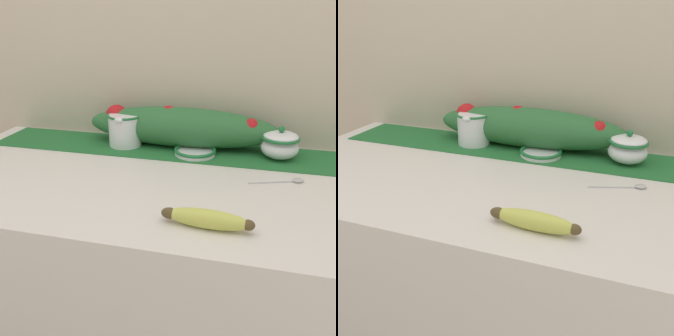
{
  "view_description": "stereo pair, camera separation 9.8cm",
  "coord_description": "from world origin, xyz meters",
  "views": [
    {
      "loc": [
        0.26,
        -0.92,
        1.33
      ],
      "look_at": [
        0.03,
        -0.05,
        0.96
      ],
      "focal_mm": 40.0,
      "sensor_mm": 36.0,
      "label": 1
    },
    {
      "loc": [
        0.35,
        -0.89,
        1.33
      ],
      "look_at": [
        0.03,
        -0.05,
        0.96
      ],
      "focal_mm": 40.0,
      "sensor_mm": 36.0,
      "label": 2
    }
  ],
  "objects": [
    {
      "name": "countertop",
      "position": [
        0.0,
        0.0,
        0.45
      ],
      "size": [
        1.4,
        0.69,
        0.91
      ],
      "primitive_type": "cube",
      "color": "silver",
      "rests_on": "ground_plane"
    },
    {
      "name": "back_wall",
      "position": [
        0.0,
        0.36,
        1.2
      ],
      "size": [
        2.2,
        0.04,
        2.4
      ],
      "primitive_type": "cube",
      "color": "beige",
      "rests_on": "ground_plane"
    },
    {
      "name": "table_runner",
      "position": [
        0.0,
        0.23,
        0.91
      ],
      "size": [
        1.29,
        0.21,
        0.0
      ],
      "primitive_type": "cube",
      "color": "#236B33",
      "rests_on": "countertop"
    },
    {
      "name": "cream_pitcher",
      "position": [
        -0.19,
        0.23,
        0.97
      ],
      "size": [
        0.12,
        0.14,
        0.11
      ],
      "color": "white",
      "rests_on": "countertop"
    },
    {
      "name": "sugar_bowl",
      "position": [
        0.32,
        0.23,
        0.95
      ],
      "size": [
        0.12,
        0.12,
        0.1
      ],
      "color": "white",
      "rests_on": "countertop"
    },
    {
      "name": "small_dish",
      "position": [
        0.06,
        0.19,
        0.92
      ],
      "size": [
        0.14,
        0.14,
        0.02
      ],
      "color": "white",
      "rests_on": "countertop"
    },
    {
      "name": "banana",
      "position": [
        0.17,
        -0.23,
        0.93
      ],
      "size": [
        0.2,
        0.05,
        0.04
      ],
      "rotation": [
        0.0,
        0.0,
        -0.05
      ],
      "color": "#CCD156",
      "rests_on": "countertop"
    },
    {
      "name": "spoon",
      "position": [
        0.36,
        0.05,
        0.91
      ],
      "size": [
        0.15,
        0.06,
        0.01
      ],
      "rotation": [
        0.0,
        0.0,
        0.33
      ],
      "color": "#B7B7BC",
      "rests_on": "countertop"
    },
    {
      "name": "poinsettia_garland",
      "position": [
        -0.01,
        0.27,
        0.98
      ],
      "size": [
        0.65,
        0.15,
        0.14
      ],
      "color": "#2D6B38",
      "rests_on": "countertop"
    }
  ]
}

